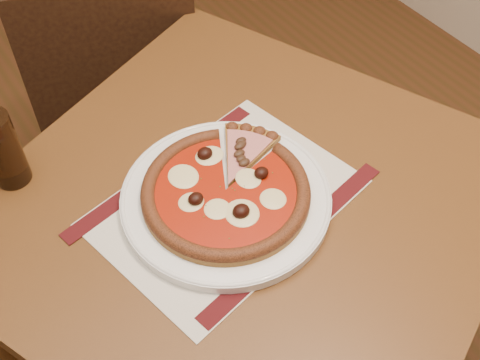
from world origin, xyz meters
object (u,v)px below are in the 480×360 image
Objects in this scene: table at (246,234)px; plate at (226,199)px; pizza at (226,191)px; chair_far at (115,86)px; bottle at (1,146)px.

table is 3.03× the size of plate.
table is at bearing -21.11° from pizza.
chair_far is 0.72m from plate.
pizza is at bearing 100.24° from chair_far.
bottle is (-0.27, 0.25, 0.05)m from pizza.
plate is (-0.03, 0.01, 0.11)m from table.
pizza is (-0.08, -0.67, 0.29)m from chair_far.
bottle is (-0.27, 0.25, 0.07)m from plate.
chair_far is (0.05, 0.68, -0.16)m from table.
pizza is 1.37× the size of bottle.
pizza is at bearing -42.84° from bottle.
plate is 1.71× the size of bottle.
pizza is 0.37m from bottle.
table is at bearing -21.40° from plate.
chair_far is 2.47× the size of plate.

